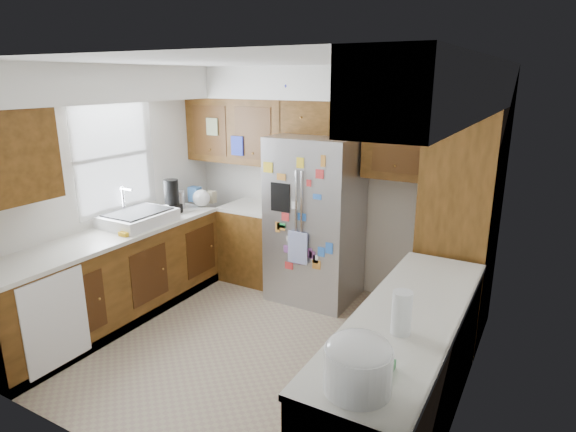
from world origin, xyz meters
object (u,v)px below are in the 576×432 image
object	(u,v)px
fridge	(315,219)
paper_towel	(402,313)
rice_cooker	(358,362)
pantry	(460,225)

from	to	relation	value
fridge	paper_towel	xyz separation A→B (m)	(1.52, -1.95, 0.15)
rice_cooker	paper_towel	size ratio (longest dim) A/B	1.28
fridge	paper_towel	size ratio (longest dim) A/B	6.76
rice_cooker	pantry	bearing A→B (deg)	89.99
pantry	paper_towel	distance (m)	1.90
pantry	rice_cooker	distance (m)	2.53
fridge	paper_towel	world-z (taller)	fridge
fridge	paper_towel	distance (m)	2.48
fridge	pantry	bearing A→B (deg)	-2.06
fridge	rice_cooker	size ratio (longest dim) A/B	5.28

